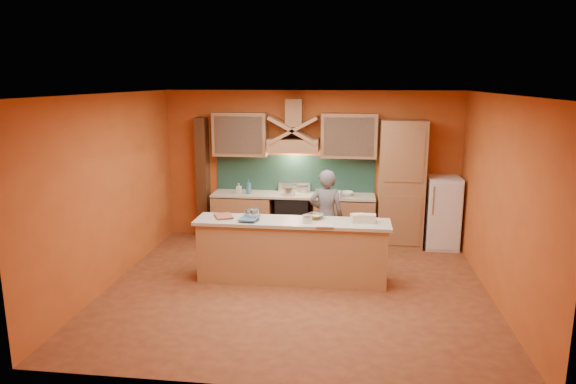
# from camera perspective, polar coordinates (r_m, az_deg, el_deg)

# --- Properties ---
(floor) EXTENTS (5.50, 5.00, 0.01)m
(floor) POSITION_cam_1_polar(r_m,az_deg,el_deg) (7.64, 0.94, -10.64)
(floor) COLOR brown
(floor) RESTS_ON ground
(ceiling) EXTENTS (5.50, 5.00, 0.01)m
(ceiling) POSITION_cam_1_polar(r_m,az_deg,el_deg) (7.03, 1.02, 10.84)
(ceiling) COLOR white
(ceiling) RESTS_ON wall_back
(wall_back) EXTENTS (5.50, 0.02, 2.80)m
(wall_back) POSITION_cam_1_polar(r_m,az_deg,el_deg) (9.65, 2.55, 2.91)
(wall_back) COLOR #C25A25
(wall_back) RESTS_ON floor
(wall_front) EXTENTS (5.50, 0.02, 2.80)m
(wall_front) POSITION_cam_1_polar(r_m,az_deg,el_deg) (4.82, -2.19, -6.88)
(wall_front) COLOR #C25A25
(wall_front) RESTS_ON floor
(wall_left) EXTENTS (0.02, 5.00, 2.80)m
(wall_left) POSITION_cam_1_polar(r_m,az_deg,el_deg) (7.97, -19.08, 0.20)
(wall_left) COLOR #C25A25
(wall_left) RESTS_ON floor
(wall_right) EXTENTS (0.02, 5.00, 2.80)m
(wall_right) POSITION_cam_1_polar(r_m,az_deg,el_deg) (7.45, 22.52, -0.90)
(wall_right) COLOR #C25A25
(wall_right) RESTS_ON floor
(base_cabinet_left) EXTENTS (1.10, 0.60, 0.86)m
(base_cabinet_left) POSITION_cam_1_polar(r_m,az_deg,el_deg) (9.75, -5.00, -2.88)
(base_cabinet_left) COLOR #A3714A
(base_cabinet_left) RESTS_ON floor
(base_cabinet_right) EXTENTS (1.10, 0.60, 0.86)m
(base_cabinet_right) POSITION_cam_1_polar(r_m,az_deg,el_deg) (9.54, 6.25, -3.24)
(base_cabinet_right) COLOR #A3714A
(base_cabinet_right) RESTS_ON floor
(counter_top) EXTENTS (3.00, 0.62, 0.04)m
(counter_top) POSITION_cam_1_polar(r_m,az_deg,el_deg) (9.48, 0.57, -0.33)
(counter_top) COLOR beige
(counter_top) RESTS_ON base_cabinet_left
(stove) EXTENTS (0.60, 0.58, 0.90)m
(stove) POSITION_cam_1_polar(r_m,az_deg,el_deg) (9.59, 0.56, -2.95)
(stove) COLOR black
(stove) RESTS_ON floor
(backsplash) EXTENTS (3.00, 0.03, 0.70)m
(backsplash) POSITION_cam_1_polar(r_m,az_deg,el_deg) (9.69, 0.76, 2.06)
(backsplash) COLOR #1B3B33
(backsplash) RESTS_ON wall_back
(range_hood) EXTENTS (0.92, 0.50, 0.24)m
(range_hood) POSITION_cam_1_polar(r_m,az_deg,el_deg) (9.37, 0.62, 5.23)
(range_hood) COLOR #A3714A
(range_hood) RESTS_ON wall_back
(hood_chimney) EXTENTS (0.30, 0.30, 0.50)m
(hood_chimney) POSITION_cam_1_polar(r_m,az_deg,el_deg) (9.42, 0.69, 8.81)
(hood_chimney) COLOR #A3714A
(hood_chimney) RESTS_ON wall_back
(upper_cabinet_left) EXTENTS (1.00, 0.35, 0.80)m
(upper_cabinet_left) POSITION_cam_1_polar(r_m,az_deg,el_deg) (9.59, -5.32, 6.42)
(upper_cabinet_left) COLOR #A3714A
(upper_cabinet_left) RESTS_ON wall_back
(upper_cabinet_right) EXTENTS (1.00, 0.35, 0.80)m
(upper_cabinet_right) POSITION_cam_1_polar(r_m,az_deg,el_deg) (9.37, 6.80, 6.25)
(upper_cabinet_right) COLOR #A3714A
(upper_cabinet_right) RESTS_ON wall_back
(pantry_column) EXTENTS (0.80, 0.60, 2.30)m
(pantry_column) POSITION_cam_1_polar(r_m,az_deg,el_deg) (9.42, 12.45, 0.84)
(pantry_column) COLOR #A3714A
(pantry_column) RESTS_ON floor
(fridge) EXTENTS (0.58, 0.60, 1.30)m
(fridge) POSITION_cam_1_polar(r_m,az_deg,el_deg) (9.63, 16.75, -2.20)
(fridge) COLOR white
(fridge) RESTS_ON floor
(trim_column_left) EXTENTS (0.20, 0.30, 2.30)m
(trim_column_left) POSITION_cam_1_polar(r_m,az_deg,el_deg) (9.92, -9.42, 1.54)
(trim_column_left) COLOR #472816
(trim_column_left) RESTS_ON floor
(island_body) EXTENTS (2.80, 0.55, 0.88)m
(island_body) POSITION_cam_1_polar(r_m,az_deg,el_deg) (7.77, 0.45, -6.76)
(island_body) COLOR tan
(island_body) RESTS_ON floor
(island_top) EXTENTS (2.90, 0.62, 0.05)m
(island_top) POSITION_cam_1_polar(r_m,az_deg,el_deg) (7.63, 0.45, -3.36)
(island_top) COLOR beige
(island_top) RESTS_ON island_body
(person) EXTENTS (0.58, 0.39, 1.56)m
(person) POSITION_cam_1_polar(r_m,az_deg,el_deg) (8.51, 4.25, -2.68)
(person) COLOR slate
(person) RESTS_ON floor
(pot_large) EXTENTS (0.26, 0.26, 0.14)m
(pot_large) POSITION_cam_1_polar(r_m,az_deg,el_deg) (9.40, 0.11, 0.00)
(pot_large) COLOR silver
(pot_large) RESTS_ON stove
(pot_small) EXTENTS (0.24, 0.24, 0.14)m
(pot_small) POSITION_cam_1_polar(r_m,az_deg,el_deg) (9.62, 1.63, 0.28)
(pot_small) COLOR silver
(pot_small) RESTS_ON stove
(soap_bottle_a) EXTENTS (0.10, 0.10, 0.18)m
(soap_bottle_a) POSITION_cam_1_polar(r_m,az_deg,el_deg) (9.64, -5.49, 0.47)
(soap_bottle_a) COLOR beige
(soap_bottle_a) RESTS_ON counter_top
(soap_bottle_b) EXTENTS (0.13, 0.13, 0.26)m
(soap_bottle_b) POSITION_cam_1_polar(r_m,az_deg,el_deg) (9.51, -4.39, 0.60)
(soap_bottle_b) COLOR teal
(soap_bottle_b) RESTS_ON counter_top
(bowl_back) EXTENTS (0.30, 0.30, 0.07)m
(bowl_back) POSITION_cam_1_polar(r_m,az_deg,el_deg) (9.41, 6.55, -0.17)
(bowl_back) COLOR white
(bowl_back) RESTS_ON counter_top
(dish_rack) EXTENTS (0.30, 0.24, 0.10)m
(dish_rack) POSITION_cam_1_polar(r_m,az_deg,el_deg) (9.26, 4.93, -0.24)
(dish_rack) COLOR silver
(dish_rack) RESTS_ON counter_top
(book_lower) EXTENTS (0.36, 0.41, 0.03)m
(book_lower) POSITION_cam_1_polar(r_m,az_deg,el_deg) (7.83, -8.06, -2.76)
(book_lower) COLOR #A25339
(book_lower) RESTS_ON island_top
(book_upper) EXTENTS (0.28, 0.37, 0.03)m
(book_upper) POSITION_cam_1_polar(r_m,az_deg,el_deg) (7.67, -5.23, -2.86)
(book_upper) COLOR #446996
(book_upper) RESTS_ON island_top
(jar_large) EXTENTS (0.18, 0.18, 0.17)m
(jar_large) POSITION_cam_1_polar(r_m,az_deg,el_deg) (7.61, -3.78, -2.56)
(jar_large) COLOR white
(jar_large) RESTS_ON island_top
(jar_small) EXTENTS (0.13, 0.13, 0.15)m
(jar_small) POSITION_cam_1_polar(r_m,az_deg,el_deg) (7.70, -4.43, -2.49)
(jar_small) COLOR silver
(jar_small) RESTS_ON island_top
(kitchen_scale) EXTENTS (0.15, 0.15, 0.10)m
(kitchen_scale) POSITION_cam_1_polar(r_m,az_deg,el_deg) (7.49, 2.17, -3.08)
(kitchen_scale) COLOR silver
(kitchen_scale) RESTS_ON island_top
(mixing_bowl) EXTENTS (0.36, 0.36, 0.07)m
(mixing_bowl) POSITION_cam_1_polar(r_m,az_deg,el_deg) (7.73, 3.05, -2.70)
(mixing_bowl) COLOR silver
(mixing_bowl) RESTS_ON island_top
(cloth) EXTENTS (0.25, 0.19, 0.02)m
(cloth) POSITION_cam_1_polar(r_m,az_deg,el_deg) (7.35, 4.15, -3.74)
(cloth) COLOR beige
(cloth) RESTS_ON island_top
(grocery_bag_a) EXTENTS (0.22, 0.19, 0.12)m
(grocery_bag_a) POSITION_cam_1_polar(r_m,az_deg,el_deg) (7.59, 7.73, -2.88)
(grocery_bag_a) COLOR beige
(grocery_bag_a) RESTS_ON island_top
(grocery_bag_b) EXTENTS (0.21, 0.17, 0.12)m
(grocery_bag_b) POSITION_cam_1_polar(r_m,az_deg,el_deg) (7.60, 8.99, -2.90)
(grocery_bag_b) COLOR beige
(grocery_bag_b) RESTS_ON island_top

